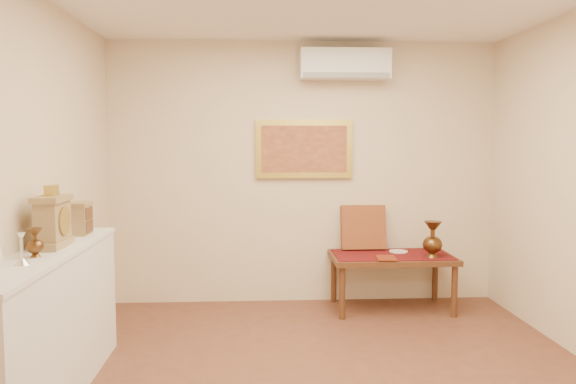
{
  "coord_description": "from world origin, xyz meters",
  "views": [
    {
      "loc": [
        -0.5,
        -3.56,
        1.66
      ],
      "look_at": [
        -0.23,
        1.15,
        1.25
      ],
      "focal_mm": 35.0,
      "sensor_mm": 36.0,
      "label": 1
    }
  ],
  "objects": [
    {
      "name": "wall_left",
      "position": [
        -2.0,
        0.0,
        1.35
      ],
      "size": [
        0.02,
        4.5,
        2.7
      ],
      "primitive_type": "cube",
      "color": "beige",
      "rests_on": "ground"
    },
    {
      "name": "wooden_chest",
      "position": [
        -1.82,
        0.66,
        1.1
      ],
      "size": [
        0.16,
        0.21,
        0.24
      ],
      "color": "#9D7F50",
      "rests_on": "display_ledge"
    },
    {
      "name": "menu",
      "position": [
        0.75,
        1.67,
        0.56
      ],
      "size": [
        0.2,
        0.26,
        0.01
      ],
      "primitive_type": "cube",
      "rotation": [
        0.0,
        0.0,
        -0.08
      ],
      "color": "maroon",
      "rests_on": "table_cloth"
    },
    {
      "name": "mantel_clock",
      "position": [
        -1.82,
        0.16,
        1.15
      ],
      "size": [
        0.17,
        0.36,
        0.41
      ],
      "color": "#9D7F50",
      "rests_on": "display_ledge"
    },
    {
      "name": "brass_urn_small",
      "position": [
        -1.82,
        -0.16,
        1.09
      ],
      "size": [
        0.1,
        0.1,
        0.23
      ],
      "primitive_type": null,
      "color": "brown",
      "rests_on": "display_ledge"
    },
    {
      "name": "cushion",
      "position": [
        0.61,
        2.16,
        0.79
      ],
      "size": [
        0.46,
        0.19,
        0.47
      ],
      "primitive_type": "cube",
      "rotation": [
        -0.21,
        0.0,
        0.0
      ],
      "color": "maroon",
      "rests_on": "table_cloth"
    },
    {
      "name": "brass_urn_tall",
      "position": [
        1.21,
        1.72,
        0.77
      ],
      "size": [
        0.19,
        0.19,
        0.43
      ],
      "primitive_type": null,
      "color": "brown",
      "rests_on": "table_cloth"
    },
    {
      "name": "wall_back",
      "position": [
        0.0,
        2.25,
        1.35
      ],
      "size": [
        4.0,
        0.02,
        2.7
      ],
      "primitive_type": "cube",
      "color": "beige",
      "rests_on": "ground"
    },
    {
      "name": "display_ledge",
      "position": [
        -1.82,
        0.0,
        0.49
      ],
      "size": [
        0.37,
        2.02,
        0.98
      ],
      "color": "silver",
      "rests_on": "floor"
    },
    {
      "name": "candlestick",
      "position": [
        -1.81,
        -0.38,
        1.07
      ],
      "size": [
        0.09,
        0.09,
        0.18
      ],
      "primitive_type": null,
      "color": "silver",
      "rests_on": "display_ledge"
    },
    {
      "name": "wall_front",
      "position": [
        0.0,
        -2.25,
        1.35
      ],
      "size": [
        4.0,
        0.02,
        2.7
      ],
      "primitive_type": "cube",
      "color": "beige",
      "rests_on": "ground"
    },
    {
      "name": "table_cloth",
      "position": [
        0.85,
        1.88,
        0.55
      ],
      "size": [
        1.14,
        0.59,
        0.01
      ],
      "primitive_type": "cube",
      "color": "#5F0F12",
      "rests_on": "low_table"
    },
    {
      "name": "plate",
      "position": [
        0.94,
        1.99,
        0.56
      ],
      "size": [
        0.19,
        0.19,
        0.01
      ],
      "primitive_type": "cylinder",
      "color": "white",
      "rests_on": "table_cloth"
    },
    {
      "name": "painting",
      "position": [
        0.0,
        2.22,
        1.6
      ],
      "size": [
        1.0,
        0.06,
        0.6
      ],
      "color": "#B29939",
      "rests_on": "wall_back"
    },
    {
      "name": "low_table",
      "position": [
        0.85,
        1.88,
        0.48
      ],
      "size": [
        1.2,
        0.7,
        0.55
      ],
      "color": "#532E19",
      "rests_on": "floor"
    },
    {
      "name": "ac_unit",
      "position": [
        0.4,
        2.12,
        2.45
      ],
      "size": [
        0.9,
        0.25,
        0.3
      ],
      "color": "silver",
      "rests_on": "wall_back"
    }
  ]
}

